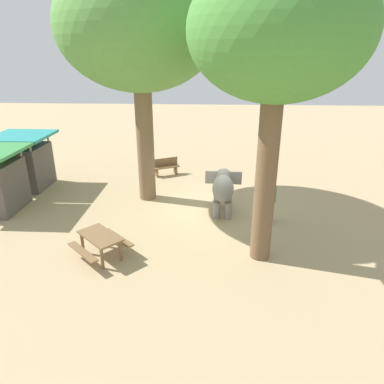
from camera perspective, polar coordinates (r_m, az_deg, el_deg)
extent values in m
plane|color=tan|center=(14.56, 3.08, -2.68)|extent=(60.00, 60.00, 0.00)
cylinder|color=gray|center=(14.48, 4.08, -1.41)|extent=(0.29, 0.29, 0.66)
cylinder|color=gray|center=(14.48, 5.90, -1.48)|extent=(0.29, 0.29, 0.66)
cylinder|color=gray|center=(13.65, 3.97, -2.92)|extent=(0.29, 0.29, 0.66)
cylinder|color=gray|center=(13.65, 5.90, -2.99)|extent=(0.29, 0.29, 0.66)
ellipsoid|color=gray|center=(13.78, 5.06, 0.58)|extent=(1.69, 0.91, 0.99)
sphere|color=gray|center=(14.70, 5.13, 2.48)|extent=(0.71, 0.71, 0.71)
cone|color=gray|center=(15.16, 5.06, 0.58)|extent=(0.22, 0.22, 1.11)
cube|color=gray|center=(14.61, 3.29, 2.40)|extent=(0.11, 0.58, 0.53)
cube|color=gray|center=(14.60, 6.96, 2.27)|extent=(0.11, 0.58, 0.53)
cylinder|color=#3F3833|center=(13.59, 12.55, -3.20)|extent=(0.14, 0.14, 0.82)
cylinder|color=#3F3833|center=(13.75, 12.68, -2.90)|extent=(0.14, 0.14, 0.82)
cylinder|color=#4C7F59|center=(13.39, 12.86, -0.33)|extent=(0.32, 0.32, 0.58)
sphere|color=tan|center=(13.25, 13.00, 1.27)|extent=(0.22, 0.22, 0.22)
cylinder|color=#4C7F59|center=(13.19, 12.71, -0.59)|extent=(0.09, 0.09, 0.55)
cylinder|color=#4C7F59|center=(13.58, 13.02, 0.04)|extent=(0.09, 0.09, 0.55)
cylinder|color=brown|center=(10.44, 11.88, 2.00)|extent=(0.62, 0.62, 5.17)
ellipsoid|color=#478C38|center=(9.85, 13.83, 24.12)|extent=(5.04, 4.62, 3.57)
cylinder|color=brown|center=(14.93, -7.60, 8.11)|extent=(0.72, 0.72, 5.07)
ellipsoid|color=#569342|center=(14.52, -8.54, 24.96)|extent=(6.65, 6.09, 4.71)
cube|color=brown|center=(18.32, -4.25, 4.07)|extent=(1.00, 1.43, 0.06)
cube|color=brown|center=(18.40, -4.46, 4.90)|extent=(0.70, 1.27, 0.40)
cube|color=brown|center=(18.57, -2.71, 3.58)|extent=(0.36, 0.24, 0.42)
cube|color=brown|center=(18.23, -5.78, 3.13)|extent=(0.36, 0.24, 0.42)
cube|color=brown|center=(11.30, -14.72, -6.90)|extent=(1.61, 1.64, 0.06)
cylinder|color=brown|center=(11.84, -17.35, -7.96)|extent=(0.10, 0.10, 0.72)
cylinder|color=brown|center=(12.08, -14.66, -7.01)|extent=(0.10, 0.10, 0.72)
cylinder|color=brown|center=(10.90, -14.39, -10.38)|extent=(0.10, 0.10, 0.72)
cylinder|color=brown|center=(11.17, -11.54, -9.27)|extent=(0.10, 0.10, 0.72)
cube|color=brown|center=(11.22, -17.33, -9.27)|extent=(1.20, 1.26, 0.05)
cube|color=brown|center=(11.71, -11.94, -7.28)|extent=(1.20, 1.26, 0.05)
cylinder|color=gray|center=(16.40, -25.50, 2.52)|extent=(0.10, 0.10, 2.40)
cylinder|color=gray|center=(14.94, -28.58, 0.18)|extent=(0.10, 0.10, 2.40)
cube|color=#59514C|center=(18.26, -25.26, 3.73)|extent=(2.00, 1.80, 2.00)
cube|color=teal|center=(17.91, -26.01, 8.16)|extent=(2.50, 2.50, 0.12)
cylinder|color=gray|center=(19.34, -26.29, 5.12)|extent=(0.10, 0.10, 2.40)
cylinder|color=gray|center=(18.61, -21.91, 5.22)|extent=(0.10, 0.10, 2.40)
cylinder|color=gray|center=(17.07, -24.30, 3.43)|extent=(0.10, 0.10, 2.40)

